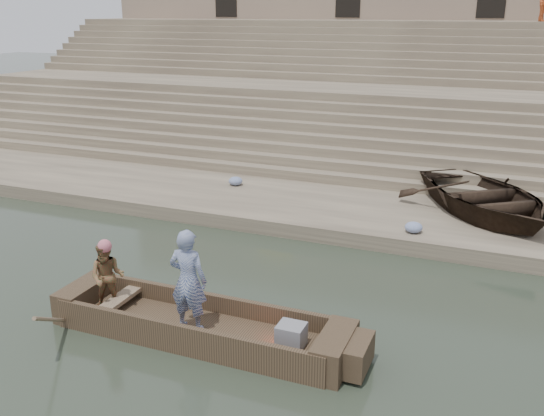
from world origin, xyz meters
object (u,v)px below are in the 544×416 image
Objects in this scene: beached_rowboat at (485,197)px; television at (291,335)px; main_rowboat at (199,331)px; rowing_man at (108,277)px; standing_man at (188,280)px.

television is at bearing -144.41° from beached_rowboat.
main_rowboat is at bearing 180.00° from television.
television reaches higher than main_rowboat.
television is (3.65, 0.08, -0.48)m from rowing_man.
standing_man is 9.23m from beached_rowboat.
television is at bearing 0.00° from main_rowboat.
standing_man is 2.02m from television.
main_rowboat is 1.07m from standing_man.
main_rowboat is 2.64× the size of standing_man.
beached_rowboat reaches higher than main_rowboat.
beached_rowboat is (6.25, 8.01, 0.01)m from rowing_man.
rowing_man reaches higher than television.
beached_rowboat is (4.37, 7.93, 0.80)m from main_rowboat.
standing_man is at bearing -126.54° from main_rowboat.
standing_man is (-0.10, -0.14, 1.06)m from main_rowboat.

